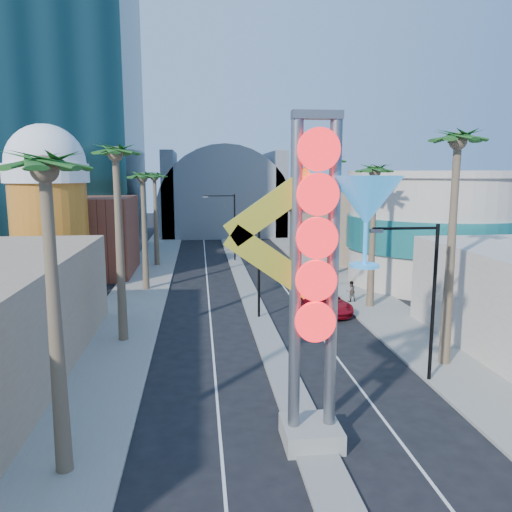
% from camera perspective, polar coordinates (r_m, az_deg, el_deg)
% --- Properties ---
extents(ground, '(240.00, 240.00, 0.00)m').
position_cam_1_polar(ground, '(18.41, 8.56, -25.00)').
color(ground, black).
rests_on(ground, ground).
extents(sidewalk_west, '(5.00, 100.00, 0.15)m').
position_cam_1_polar(sidewalk_west, '(50.96, -12.40, -2.47)').
color(sidewalk_west, gray).
rests_on(sidewalk_west, ground).
extents(sidewalk_east, '(5.00, 100.00, 0.15)m').
position_cam_1_polar(sidewalk_east, '(52.50, 8.70, -2.01)').
color(sidewalk_east, gray).
rests_on(sidewalk_east, ground).
extents(median, '(1.60, 84.00, 0.15)m').
position_cam_1_polar(median, '(53.79, -1.96, -1.64)').
color(median, gray).
rests_on(median, ground).
extents(hotel_tower, '(20.00, 20.00, 50.00)m').
position_cam_1_polar(hotel_tower, '(70.51, -22.55, 20.70)').
color(hotel_tower, black).
rests_on(hotel_tower, ground).
extents(brick_filler_west, '(10.00, 10.00, 8.00)m').
position_cam_1_polar(brick_filler_west, '(54.32, -19.07, 2.15)').
color(brick_filler_west, brown).
rests_on(brick_filler_west, ground).
extents(filler_east, '(10.00, 20.00, 10.00)m').
position_cam_1_polar(filler_east, '(66.02, 11.32, 4.56)').
color(filler_east, '#9F8267').
rests_on(filler_east, ground).
extents(beer_mug, '(7.00, 7.00, 14.50)m').
position_cam_1_polar(beer_mug, '(46.50, -22.64, 5.57)').
color(beer_mug, '#C5601A').
rests_on(beer_mug, ground).
extents(turquoise_building, '(16.60, 16.60, 10.60)m').
position_cam_1_polar(turquoise_building, '(50.10, 19.81, 2.98)').
color(turquoise_building, '#BAAB9D').
rests_on(turquoise_building, ground).
extents(canopy, '(22.00, 16.00, 22.00)m').
position_cam_1_polar(canopy, '(86.94, -3.78, 5.39)').
color(canopy, slate).
rests_on(canopy, ground).
extents(neon_sign, '(6.53, 2.60, 12.55)m').
position_cam_1_polar(neon_sign, '(18.54, 9.18, -0.23)').
color(neon_sign, gray).
rests_on(neon_sign, ground).
extents(streetlight_0, '(3.79, 0.25, 8.00)m').
position_cam_1_polar(streetlight_0, '(35.38, 1.22, 0.47)').
color(streetlight_0, black).
rests_on(streetlight_0, ground).
extents(streetlight_1, '(3.79, 0.25, 8.00)m').
position_cam_1_polar(streetlight_1, '(59.00, -2.99, 4.05)').
color(streetlight_1, black).
rests_on(streetlight_1, ground).
extents(streetlight_2, '(3.45, 0.25, 8.00)m').
position_cam_1_polar(streetlight_2, '(25.72, 18.75, -3.54)').
color(streetlight_2, black).
rests_on(streetlight_2, ground).
extents(palm_0, '(2.40, 2.40, 11.70)m').
position_cam_1_polar(palm_0, '(17.32, -22.90, 7.21)').
color(palm_0, brown).
rests_on(palm_0, ground).
extents(palm_1, '(2.40, 2.40, 12.70)m').
position_cam_1_polar(palm_1, '(31.01, -15.73, 9.90)').
color(palm_1, brown).
rests_on(palm_1, ground).
extents(palm_2, '(2.40, 2.40, 11.20)m').
position_cam_1_polar(palm_2, '(44.90, -12.83, 8.04)').
color(palm_2, brown).
rests_on(palm_2, ground).
extents(palm_3, '(2.40, 2.40, 11.20)m').
position_cam_1_polar(palm_3, '(56.84, -11.52, 8.32)').
color(palm_3, brown).
rests_on(palm_3, ground).
extents(palm_5, '(2.40, 2.40, 13.20)m').
position_cam_1_polar(palm_5, '(27.94, 21.99, 10.57)').
color(palm_5, brown).
rests_on(palm_5, ground).
extents(palm_6, '(2.40, 2.40, 11.70)m').
position_cam_1_polar(palm_6, '(38.93, 13.40, 8.50)').
color(palm_6, brown).
rests_on(palm_6, ground).
extents(palm_7, '(2.40, 2.40, 12.70)m').
position_cam_1_polar(palm_7, '(50.38, 8.75, 9.81)').
color(palm_7, brown).
rests_on(palm_7, ground).
extents(red_pickup, '(3.28, 5.96, 1.58)m').
position_cam_1_polar(red_pickup, '(38.12, 8.02, -5.25)').
color(red_pickup, maroon).
rests_on(red_pickup, ground).
extents(pedestrian_b, '(0.89, 0.74, 1.68)m').
position_cam_1_polar(pedestrian_b, '(41.05, 10.79, -3.98)').
color(pedestrian_b, gray).
rests_on(pedestrian_b, sidewalk_east).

